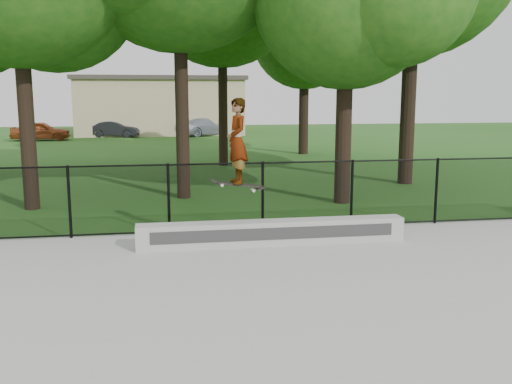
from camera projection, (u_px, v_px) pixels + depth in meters
ground at (353, 352)px, 6.65m from camera, size 100.00×100.00×0.00m
concrete_slab at (353, 350)px, 6.64m from camera, size 14.00×12.00×0.06m
grind_ledge at (273, 232)px, 11.16m from camera, size 5.27×0.40×0.48m
car_a at (41, 131)px, 37.06m from camera, size 3.73×1.64×1.26m
car_b at (115, 129)px, 39.93m from camera, size 3.25×1.85×1.11m
car_c at (207, 127)px, 41.30m from camera, size 4.51×3.36×1.30m
skater_airborne at (237, 143)px, 10.67m from camera, size 0.84×0.64×1.74m
chainlink_fence at (263, 196)px, 12.24m from camera, size 16.06×0.06×1.50m
distant_building at (161, 105)px, 42.88m from camera, size 12.40×6.40×4.30m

